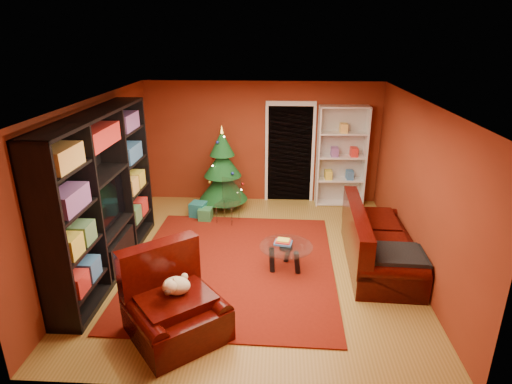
# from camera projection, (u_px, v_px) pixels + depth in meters

# --- Properties ---
(floor) EXTENTS (5.00, 5.50, 0.05)m
(floor) POSITION_uv_depth(u_px,v_px,m) (255.00, 261.00, 7.09)
(floor) COLOR olive
(floor) RESTS_ON ground
(ceiling) EXTENTS (5.00, 5.50, 0.05)m
(ceiling) POSITION_uv_depth(u_px,v_px,m) (254.00, 100.00, 6.15)
(ceiling) COLOR silver
(ceiling) RESTS_ON wall_back
(wall_back) EXTENTS (5.00, 0.05, 2.60)m
(wall_back) POSITION_uv_depth(u_px,v_px,m) (262.00, 143.00, 9.21)
(wall_back) COLOR maroon
(wall_back) RESTS_ON ground
(wall_left) EXTENTS (0.05, 5.50, 2.60)m
(wall_left) POSITION_uv_depth(u_px,v_px,m) (95.00, 183.00, 6.75)
(wall_left) COLOR maroon
(wall_left) RESTS_ON ground
(wall_right) EXTENTS (0.05, 5.50, 2.60)m
(wall_right) POSITION_uv_depth(u_px,v_px,m) (420.00, 189.00, 6.49)
(wall_right) COLOR maroon
(wall_right) RESTS_ON ground
(doorway) EXTENTS (1.06, 0.60, 2.16)m
(doorway) POSITION_uv_depth(u_px,v_px,m) (290.00, 155.00, 9.23)
(doorway) COLOR black
(doorway) RESTS_ON floor
(rug) EXTENTS (3.25, 3.77, 0.02)m
(rug) POSITION_uv_depth(u_px,v_px,m) (234.00, 265.00, 6.90)
(rug) COLOR maroon
(rug) RESTS_ON floor
(media_unit) EXTENTS (0.50, 3.22, 2.47)m
(media_unit) POSITION_uv_depth(u_px,v_px,m) (102.00, 196.00, 6.40)
(media_unit) COLOR black
(media_unit) RESTS_ON floor
(christmas_tree) EXTENTS (1.18, 1.18, 1.81)m
(christmas_tree) POSITION_uv_depth(u_px,v_px,m) (223.00, 169.00, 8.82)
(christmas_tree) COLOR #0E4018
(christmas_tree) RESTS_ON floor
(gift_box_teal) EXTENTS (0.37, 0.37, 0.30)m
(gift_box_teal) POSITION_uv_depth(u_px,v_px,m) (198.00, 210.00, 8.68)
(gift_box_teal) COLOR #176C6E
(gift_box_teal) RESTS_ON floor
(gift_box_green) EXTENTS (0.27, 0.27, 0.26)m
(gift_box_green) POSITION_uv_depth(u_px,v_px,m) (205.00, 214.00, 8.51)
(gift_box_green) COLOR #297740
(gift_box_green) RESTS_ON floor
(white_bookshelf) EXTENTS (1.03, 0.40, 2.19)m
(white_bookshelf) POSITION_uv_depth(u_px,v_px,m) (341.00, 157.00, 9.02)
(white_bookshelf) COLOR white
(white_bookshelf) RESTS_ON floor
(armchair) EXTENTS (1.60, 1.60, 0.89)m
(armchair) POSITION_uv_depth(u_px,v_px,m) (176.00, 304.00, 5.18)
(armchair) COLOR black
(armchair) RESTS_ON rug
(dog) EXTENTS (0.50, 0.49, 0.29)m
(dog) POSITION_uv_depth(u_px,v_px,m) (177.00, 286.00, 5.17)
(dog) COLOR beige
(dog) RESTS_ON armchair
(sofa) EXTENTS (1.09, 2.26, 0.95)m
(sofa) POSITION_uv_depth(u_px,v_px,m) (381.00, 237.00, 6.80)
(sofa) COLOR black
(sofa) RESTS_ON rug
(coffee_table) EXTENTS (0.97, 0.97, 0.52)m
(coffee_table) POSITION_uv_depth(u_px,v_px,m) (286.00, 257.00, 6.71)
(coffee_table) COLOR gray
(coffee_table) RESTS_ON rug
(acrylic_chair) EXTENTS (0.52, 0.55, 0.78)m
(acrylic_chair) POSITION_uv_depth(u_px,v_px,m) (228.00, 204.00, 8.34)
(acrylic_chair) COLOR #66605B
(acrylic_chair) RESTS_ON rug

